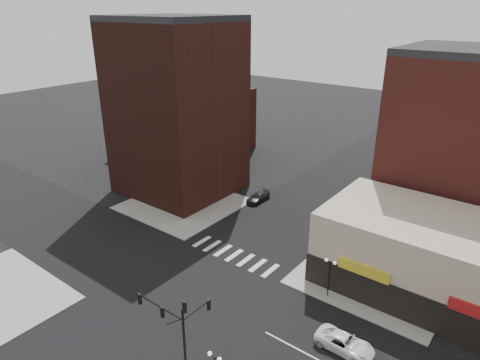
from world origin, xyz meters
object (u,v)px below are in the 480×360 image
Objects in this scene: street_lamp_ne at (330,269)px; dark_sedan_north at (258,197)px; traffic_signal at (178,323)px; white_suv at (345,343)px.

street_lamp_ne reaches higher than dark_sedan_north.
street_lamp_ne is (4.76, 15.83, -1.67)m from traffic_signal.
white_suv is (4.43, -5.62, -2.59)m from street_lamp_ne.
white_suv is 1.13× the size of dark_sedan_north.
street_lamp_ne reaches higher than white_suv.
street_lamp_ne is at bearing -37.10° from dark_sedan_north.
street_lamp_ne is 7.62m from white_suv.
dark_sedan_north is (-18.50, 14.03, -2.64)m from street_lamp_ne.
traffic_signal is at bearing -65.22° from dark_sedan_north.
traffic_signal reaches higher than dark_sedan_north.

